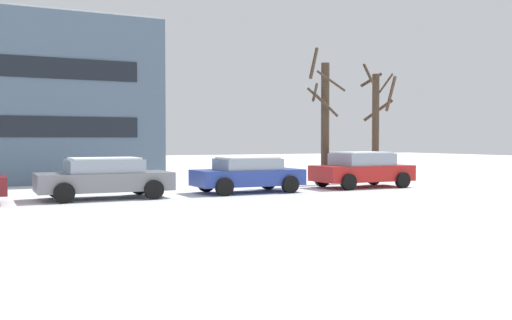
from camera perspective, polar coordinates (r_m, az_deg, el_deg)
ground_plane at (r=11.78m, az=-17.37°, el=-7.64°), size 120.00×120.00×0.00m
road_surface at (r=14.81m, az=-19.24°, el=-5.69°), size 80.00×8.20×0.00m
parked_car_gray at (r=20.09m, az=-14.50°, el=-1.64°), size 4.36×2.20×1.36m
parked_car_blue at (r=21.72m, az=-0.82°, el=-1.37°), size 4.03×2.08×1.32m
parked_car_red at (r=24.48m, az=10.24°, el=-0.89°), size 4.06×2.20×1.46m
tree_far_mid at (r=28.25m, az=11.61°, el=3.78°), size 1.58×2.04×5.56m
tree_far_right at (r=25.70m, az=6.66°, el=4.00°), size 1.38×1.66×6.05m
building_far_left at (r=32.11m, az=-23.48°, el=5.12°), size 13.48×11.31×7.63m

